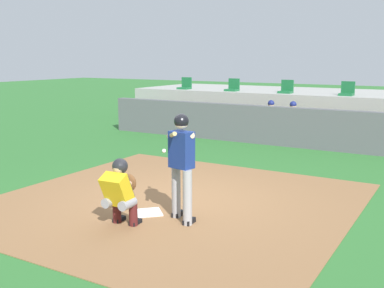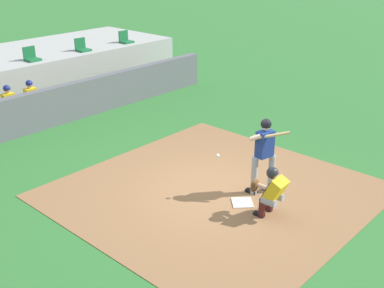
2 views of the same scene
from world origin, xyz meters
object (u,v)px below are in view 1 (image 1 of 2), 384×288
object	(u,v)px
dugout_player_0	(269,119)
batter_at_plate	(181,161)
dugout_player_1	(291,121)
stadium_seat_3	(347,92)
stadium_seat_2	(286,89)
stadium_seat_1	(233,87)
home_plate	(149,212)
catcher_crouched	(121,190)
stadium_seat_0	(185,86)

from	to	relation	value
dugout_player_0	batter_at_plate	bearing A→B (deg)	-78.78
batter_at_plate	dugout_player_1	world-z (taller)	batter_at_plate
dugout_player_0	stadium_seat_3	distance (m)	2.99
stadium_seat_2	stadium_seat_3	world-z (taller)	same
dugout_player_0	stadium_seat_1	bearing A→B (deg)	138.74
home_plate	dugout_player_0	size ratio (longest dim) A/B	0.34
catcher_crouched	dugout_player_1	distance (m)	8.86
home_plate	dugout_player_0	bearing A→B (deg)	96.52
home_plate	stadium_seat_1	xyz separation A→B (m)	(-3.25, 10.18, 1.51)
batter_at_plate	stadium_seat_2	bearing A→B (deg)	99.86
catcher_crouched	stadium_seat_3	size ratio (longest dim) A/B	3.62
stadium_seat_3	catcher_crouched	bearing A→B (deg)	-95.79
stadium_seat_2	dugout_player_1	bearing A→B (deg)	-65.99
dugout_player_0	catcher_crouched	bearing A→B (deg)	-84.14
home_plate	stadium_seat_2	world-z (taller)	stadium_seat_2
catcher_crouched	stadium_seat_0	distance (m)	12.19
stadium_seat_2	stadium_seat_3	distance (m)	2.17
dugout_player_0	stadium_seat_0	size ratio (longest dim) A/B	2.71
dugout_player_1	stadium_seat_2	size ratio (longest dim) A/B	2.71
stadium_seat_3	stadium_seat_1	bearing A→B (deg)	180.00
stadium_seat_0	stadium_seat_1	size ratio (longest dim) A/B	1.00
home_plate	stadium_seat_1	bearing A→B (deg)	107.71
batter_at_plate	stadium_seat_1	xyz separation A→B (m)	(-3.94, 10.21, 0.50)
batter_at_plate	stadium_seat_2	distance (m)	10.37
catcher_crouched	stadium_seat_1	bearing A→B (deg)	106.51
home_plate	catcher_crouched	distance (m)	0.92
dugout_player_0	dugout_player_1	xyz separation A→B (m)	(0.75, 0.00, 0.00)
dugout_player_1	home_plate	bearing A→B (deg)	-88.75
batter_at_plate	stadium_seat_3	world-z (taller)	stadium_seat_3
dugout_player_0	stadium_seat_2	bearing A→B (deg)	94.29
home_plate	stadium_seat_1	size ratio (longest dim) A/B	0.92
catcher_crouched	stadium_seat_2	xyz separation A→B (m)	(-1.06, 10.89, 0.93)
home_plate	batter_at_plate	distance (m)	1.23
stadium_seat_2	catcher_crouched	bearing A→B (deg)	-84.43
stadium_seat_0	dugout_player_1	bearing A→B (deg)	-21.22
batter_at_plate	stadium_seat_1	world-z (taller)	stadium_seat_1
home_plate	dugout_player_1	xyz separation A→B (m)	(-0.18, 8.14, 0.65)
stadium_seat_0	stadium_seat_2	distance (m)	4.33
dugout_player_1	stadium_seat_2	world-z (taller)	stadium_seat_2
home_plate	stadium_seat_3	distance (m)	10.35
stadium_seat_2	stadium_seat_1	bearing A→B (deg)	180.00
stadium_seat_1	stadium_seat_2	world-z (taller)	same
stadium_seat_0	stadium_seat_3	world-z (taller)	same
dugout_player_1	dugout_player_0	bearing A→B (deg)	180.00
dugout_player_0	dugout_player_1	size ratio (longest dim) A/B	1.00
stadium_seat_1	catcher_crouched	bearing A→B (deg)	-73.49
batter_at_plate	dugout_player_1	size ratio (longest dim) A/B	1.39
stadium_seat_0	stadium_seat_2	xyz separation A→B (m)	(4.33, 0.00, 0.00)
stadium_seat_0	stadium_seat_2	size ratio (longest dim) A/B	1.00
dugout_player_1	stadium_seat_3	size ratio (longest dim) A/B	2.71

